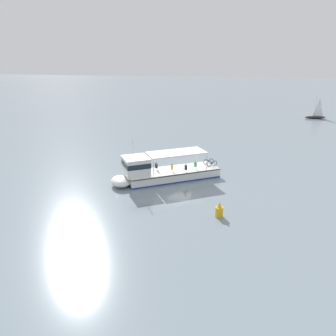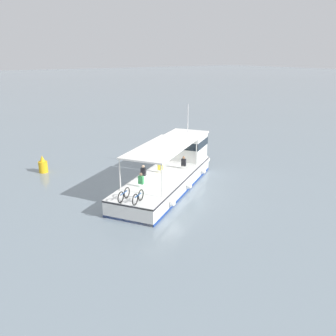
% 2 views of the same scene
% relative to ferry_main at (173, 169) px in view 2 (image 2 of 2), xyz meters
% --- Properties ---
extents(ground_plane, '(400.00, 400.00, 0.00)m').
position_rel_ferry_main_xyz_m(ground_plane, '(-1.76, 2.13, -1.02)').
color(ground_plane, gray).
extents(ferry_main, '(9.60, 12.30, 5.32)m').
position_rel_ferry_main_xyz_m(ferry_main, '(0.00, 0.00, 0.00)').
color(ferry_main, white).
rests_on(ferry_main, ground).
extents(channel_buoy, '(0.70, 0.70, 1.40)m').
position_rel_ferry_main_xyz_m(channel_buoy, '(7.64, 7.33, -0.45)').
color(channel_buoy, gold).
rests_on(channel_buoy, ground).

